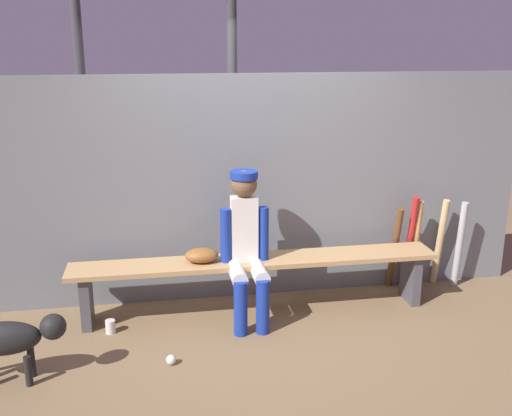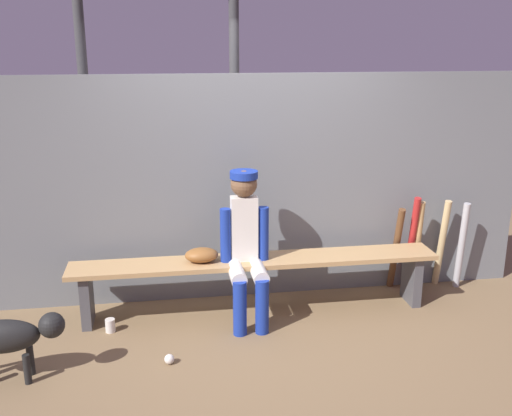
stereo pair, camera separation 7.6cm
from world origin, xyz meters
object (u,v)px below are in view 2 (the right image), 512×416
Objects in this scene: player_seated at (246,242)px; bat_wood_dark at (396,249)px; bat_aluminum_silver at (461,246)px; cup_on_bench at (244,251)px; scoreboard at (164,14)px; baseball_glove at (202,255)px; bat_wood_natural at (442,243)px; cup_on_ground at (110,325)px; bat_wood_tan at (417,245)px; dog at (10,337)px; dugout_bench at (256,270)px; baseball at (169,359)px; bat_aluminum_red at (411,243)px.

player_seated is 1.51× the size of bat_wood_dark.
bat_aluminum_silver is 2.10m from cup_on_bench.
scoreboard is at bearing 157.42° from bat_aluminum_silver.
baseball_glove is at bearing 162.89° from player_seated.
bat_wood_natural reaches higher than bat_wood_dark.
cup_on_ground is at bearing -167.30° from baseball_glove.
bat_wood_tan is at bearing 8.96° from cup_on_ground.
bat_wood_dark is at bearing 18.41° from dog.
cup_on_bench reaches higher than dugout_bench.
bat_aluminum_silver is 0.23× the size of scoreboard.
bat_aluminum_silver is 7.72× the size of cup_on_ground.
bat_wood_dark is 7.66× the size of cup_on_bench.
scoreboard reaches higher than dog.
player_seated is 17.14× the size of baseball.
bat_aluminum_red reaches higher than bat_wood_tan.
bat_wood_dark is at bearing -179.53° from bat_wood_tan.
bat_wood_natural is at bearing 8.87° from cup_on_ground.
player_seated is 1.13m from baseball.
player_seated is 2.41m from scoreboard.
scoreboard is (0.55, 1.51, 2.48)m from cup_on_ground.
bat_aluminum_red reaches higher than dugout_bench.
player_seated is at bearing 43.97° from baseball.
cup_on_ground is at bearing -172.98° from bat_aluminum_silver.
baseball_glove is at bearing -80.79° from scoreboard.
bat_wood_dark is at bearing -175.31° from bat_wood_natural.
baseball_glove is 0.30× the size of bat_aluminum_red.
baseball_glove reaches higher than cup_on_bench.
bat_aluminum_silver reaches higher than cup_on_bench.
scoreboard reaches higher than bat_wood_tan.
player_seated is 0.40m from baseball_glove.
cup_on_bench is at bearing 26.41° from dog.
bat_wood_natural reaches higher than baseball_glove.
baseball is (-0.30, -0.75, -0.52)m from baseball_glove.
bat_wood_tan is (0.21, 0.00, 0.02)m from bat_wood_dark.
bat_aluminum_silver is (2.10, 0.34, -0.27)m from player_seated.
baseball_glove is 0.33× the size of bat_wood_dark.
bat_wood_natural is (2.30, 0.31, -0.12)m from baseball_glove.
bat_wood_dark reaches higher than dog.
bat_wood_natural is 3.84m from dog.
cup_on_bench is (1.14, 0.24, 0.50)m from cup_on_ground.
bat_wood_tan is at bearing 23.57° from baseball.
player_seated is at bearing -92.17° from cup_on_bench.
dog is (-1.74, -0.87, -0.22)m from cup_on_bench.
player_seated reaches higher than bat_wood_dark.
bat_wood_dark is 0.96× the size of bat_wood_tan.
dog is at bearing -162.35° from bat_aluminum_red.
dugout_bench is 28.58× the size of cup_on_bench.
dugout_bench is at bearing 0.00° from baseball_glove.
dog is at bearing -162.62° from bat_wood_tan.
bat_aluminum_red is 0.06m from bat_wood_tan.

